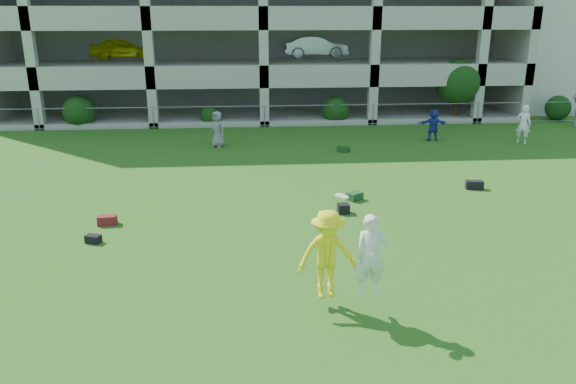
{
  "coord_description": "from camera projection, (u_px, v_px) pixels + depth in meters",
  "views": [
    {
      "loc": [
        -1.16,
        -11.38,
        6.07
      ],
      "look_at": [
        -0.01,
        3.0,
        1.4
      ],
      "focal_mm": 35.0,
      "sensor_mm": 36.0,
      "label": 1
    }
  ],
  "objects": [
    {
      "name": "fence",
      "position": [
        265.0,
        116.0,
        30.58
      ],
      "size": [
        36.06,
        0.06,
        1.2
      ],
      "color": "gray",
      "rests_on": "ground"
    },
    {
      "name": "bag_red_a",
      "position": [
        107.0,
        220.0,
        16.67
      ],
      "size": [
        0.57,
        0.35,
        0.28
      ],
      "primitive_type": "cube",
      "rotation": [
        0.0,
        0.0,
        0.08
      ],
      "color": "#591E0F",
      "rests_on": "ground"
    },
    {
      "name": "frisbee_contest",
      "position": [
        336.0,
        255.0,
        11.61
      ],
      "size": [
        1.78,
        1.15,
        2.38
      ],
      "color": "yellow",
      "rests_on": "ground"
    },
    {
      "name": "bag_green_c",
      "position": [
        355.0,
        196.0,
        18.85
      ],
      "size": [
        0.61,
        0.57,
        0.26
      ],
      "primitive_type": "cube",
      "rotation": [
        0.0,
        0.0,
        0.62
      ],
      "color": "black",
      "rests_on": "ground"
    },
    {
      "name": "ground",
      "position": [
        299.0,
        291.0,
        12.75
      ],
      "size": [
        100.0,
        100.0,
        0.0
      ],
      "primitive_type": "plane",
      "color": "#235114",
      "rests_on": "ground"
    },
    {
      "name": "parking_garage",
      "position": [
        258.0,
        12.0,
        37.17
      ],
      "size": [
        30.0,
        14.0,
        12.0
      ],
      "color": "#9E998C",
      "rests_on": "ground"
    },
    {
      "name": "bystander_d",
      "position": [
        433.0,
        125.0,
        27.29
      ],
      "size": [
        1.46,
        0.5,
        1.56
      ],
      "primitive_type": "imported",
      "rotation": [
        0.0,
        0.0,
        3.12
      ],
      "color": "#202F96",
      "rests_on": "ground"
    },
    {
      "name": "bag_black_e",
      "position": [
        474.0,
        185.0,
        20.01
      ],
      "size": [
        0.64,
        0.4,
        0.3
      ],
      "primitive_type": "cube",
      "rotation": [
        0.0,
        0.0,
        -0.17
      ],
      "color": "black",
      "rests_on": "ground"
    },
    {
      "name": "shrub_row",
      "position": [
        346.0,
        96.0,
        31.32
      ],
      "size": [
        34.38,
        2.52,
        3.5
      ],
      "color": "#163D11",
      "rests_on": "ground"
    },
    {
      "name": "bag_black_b",
      "position": [
        93.0,
        239.0,
        15.37
      ],
      "size": [
        0.46,
        0.37,
        0.22
      ],
      "primitive_type": "cube",
      "rotation": [
        0.0,
        0.0,
        -0.35
      ],
      "color": "black",
      "rests_on": "ground"
    },
    {
      "name": "bystander_e",
      "position": [
        523.0,
        124.0,
        26.62
      ],
      "size": [
        0.81,
        0.75,
        1.86
      ],
      "primitive_type": "imported",
      "rotation": [
        0.0,
        0.0,
        2.55
      ],
      "color": "white",
      "rests_on": "ground"
    },
    {
      "name": "bag_green_g",
      "position": [
        343.0,
        149.0,
        25.27
      ],
      "size": [
        0.58,
        0.53,
        0.25
      ],
      "primitive_type": "cube",
      "rotation": [
        0.0,
        0.0,
        -0.61
      ],
      "color": "#133616",
      "rests_on": "ground"
    },
    {
      "name": "bystander_c",
      "position": [
        217.0,
        129.0,
        26.03
      ],
      "size": [
        0.97,
        0.91,
        1.67
      ],
      "primitive_type": "imported",
      "rotation": [
        0.0,
        0.0,
        -0.65
      ],
      "color": "gray",
      "rests_on": "ground"
    },
    {
      "name": "crate_d",
      "position": [
        343.0,
        209.0,
        17.61
      ],
      "size": [
        0.36,
        0.36,
        0.3
      ],
      "primitive_type": "cube",
      "rotation": [
        0.0,
        0.0,
        0.04
      ],
      "color": "black",
      "rests_on": "ground"
    }
  ]
}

